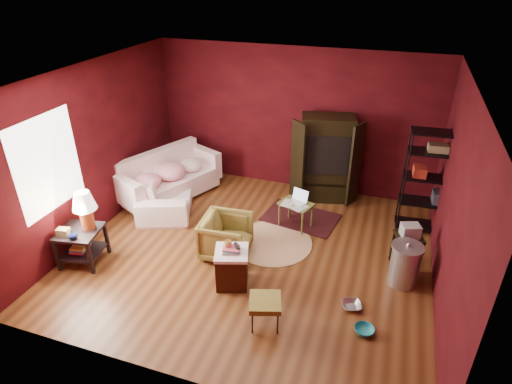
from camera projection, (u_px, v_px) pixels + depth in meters
room at (249, 174)px, 6.24m from camera, size 5.54×5.04×2.84m
sofa at (169, 177)px, 8.27m from camera, size 1.46×2.41×0.91m
armchair at (226, 235)px, 6.69m from camera, size 0.72×0.76×0.74m
pet_bowl_steel at (352, 300)px, 5.75m from camera, size 0.27×0.15×0.27m
pet_bowl_turquoise at (365, 325)px, 5.36m from camera, size 0.26×0.17×0.25m
vase at (73, 235)px, 6.22m from camera, size 0.16×0.17×0.14m
mug at (228, 243)px, 5.95m from camera, size 0.14×0.12×0.11m
side_table at (82, 221)px, 6.41m from camera, size 0.69×0.69×1.18m
sofa_cushions at (168, 178)px, 8.30m from camera, size 1.54×2.18×0.85m
hamper at (232, 267)px, 6.11m from camera, size 0.58×0.58×0.65m
footstool at (265, 303)px, 5.38m from camera, size 0.50×0.50×0.41m
rug_round at (272, 242)px, 7.13m from camera, size 1.36×1.36×0.01m
rug_oriental at (300, 217)px, 7.80m from camera, size 1.42×1.06×0.01m
laptop_desk at (296, 206)px, 7.38m from camera, size 0.64×0.56×0.68m
tv_armoire at (326, 157)px, 8.06m from camera, size 1.29×0.87×1.67m
wire_shelving at (432, 179)px, 7.00m from camera, size 0.91×0.45×1.81m
small_stand at (409, 236)px, 6.33m from camera, size 0.48×0.48×0.75m
trash_can at (405, 264)px, 6.10m from camera, size 0.46×0.46×0.70m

